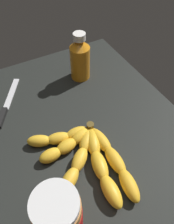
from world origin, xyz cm
name	(u,v)px	position (x,y,z in cm)	size (l,w,h in cm)	color
ground_plane	(86,134)	(0.00, 0.00, -1.82)	(76.13, 56.38, 3.63)	black
banana_bunch	(87,155)	(-7.80, 3.86, 1.66)	(27.73, 19.68, 3.50)	gold
peanut_butter_jar	(59,217)	(-19.30, 15.66, 7.46)	(8.59, 8.59, 15.14)	#B27238
honey_bottle	(80,58)	(21.10, -9.07, 7.43)	(6.44, 6.44, 16.10)	orange
butter_knife	(7,105)	(19.23, 17.12, 0.46)	(18.81, 11.86, 1.20)	silver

